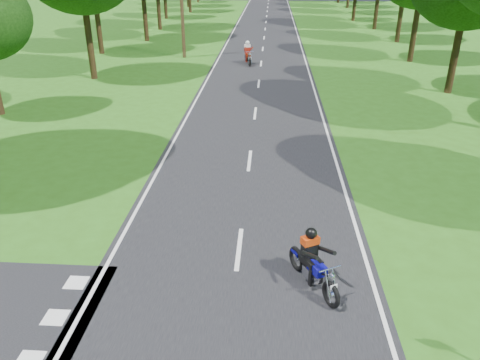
{
  "coord_description": "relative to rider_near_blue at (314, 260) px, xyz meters",
  "views": [
    {
      "loc": [
        0.71,
        -8.46,
        7.09
      ],
      "look_at": [
        -0.1,
        4.0,
        1.1
      ],
      "focal_mm": 35.0,
      "sensor_mm": 36.0,
      "label": 1
    }
  ],
  "objects": [
    {
      "name": "rider_far_red",
      "position": [
        -2.79,
        25.21,
        0.06
      ],
      "size": [
        1.05,
        2.05,
        1.63
      ],
      "primitive_type": null,
      "rotation": [
        0.0,
        0.0,
        0.21
      ],
      "color": "#A7260C",
      "rests_on": "main_road"
    },
    {
      "name": "rider_near_blue",
      "position": [
        0.0,
        0.0,
        0.0
      ],
      "size": [
        1.37,
        1.87,
        1.5
      ],
      "primitive_type": null,
      "rotation": [
        0.0,
        0.0,
        0.49
      ],
      "color": "#0F0D94",
      "rests_on": "main_road"
    },
    {
      "name": "main_road",
      "position": [
        -1.83,
        49.46,
        -0.76
      ],
      "size": [
        7.0,
        140.0,
        0.02
      ],
      "primitive_type": "cube",
      "color": "black",
      "rests_on": "ground"
    },
    {
      "name": "road_markings",
      "position": [
        -1.97,
        47.59,
        -0.75
      ],
      "size": [
        7.4,
        140.0,
        0.01
      ],
      "color": "silver",
      "rests_on": "main_road"
    },
    {
      "name": "ground",
      "position": [
        -1.83,
        -0.54,
        -0.77
      ],
      "size": [
        160.0,
        160.0,
        0.0
      ],
      "primitive_type": "plane",
      "color": "#2A5B14",
      "rests_on": "ground"
    },
    {
      "name": "telegraph_pole",
      "position": [
        -7.83,
        27.46,
        3.3
      ],
      "size": [
        1.2,
        0.26,
        8.0
      ],
      "color": "#382616",
      "rests_on": "ground"
    }
  ]
}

